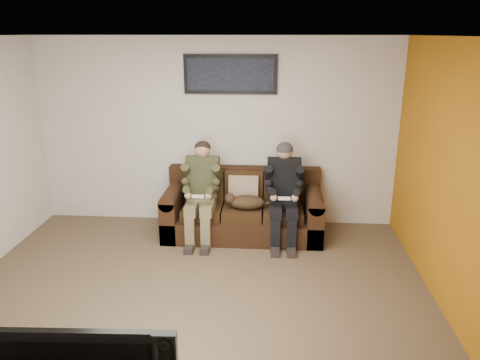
# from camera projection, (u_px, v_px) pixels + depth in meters

# --- Properties ---
(floor) EXTENTS (5.00, 5.00, 0.00)m
(floor) POSITION_uv_depth(u_px,v_px,m) (192.00, 304.00, 4.75)
(floor) COLOR brown
(floor) RESTS_ON ground
(ceiling) EXTENTS (5.00, 5.00, 0.00)m
(ceiling) POSITION_uv_depth(u_px,v_px,m) (182.00, 36.00, 3.97)
(ceiling) COLOR silver
(ceiling) RESTS_ON ground
(wall_back) EXTENTS (5.00, 0.00, 5.00)m
(wall_back) POSITION_uv_depth(u_px,v_px,m) (216.00, 133.00, 6.50)
(wall_back) COLOR beige
(wall_back) RESTS_ON ground
(wall_front) EXTENTS (5.00, 0.00, 5.00)m
(wall_front) POSITION_uv_depth(u_px,v_px,m) (104.00, 326.00, 2.22)
(wall_front) COLOR beige
(wall_front) RESTS_ON ground
(wall_right) EXTENTS (0.00, 4.50, 4.50)m
(wall_right) POSITION_uv_depth(u_px,v_px,m) (463.00, 188.00, 4.19)
(wall_right) COLOR beige
(wall_right) RESTS_ON ground
(accent_wall_right) EXTENTS (0.00, 4.50, 4.50)m
(accent_wall_right) POSITION_uv_depth(u_px,v_px,m) (462.00, 188.00, 4.19)
(accent_wall_right) COLOR #AB6611
(accent_wall_right) RESTS_ON ground
(sofa) EXTENTS (2.09, 0.90, 0.86)m
(sofa) POSITION_uv_depth(u_px,v_px,m) (243.00, 210.00, 6.36)
(sofa) COLOR black
(sofa) RESTS_ON ground
(throw_pillow) EXTENTS (0.40, 0.19, 0.40)m
(throw_pillow) POSITION_uv_depth(u_px,v_px,m) (243.00, 189.00, 6.31)
(throw_pillow) COLOR #9E8268
(throw_pillow) RESTS_ON sofa
(throw_blanket) EXTENTS (0.43, 0.21, 0.08)m
(throw_blanket) POSITION_uv_depth(u_px,v_px,m) (199.00, 166.00, 6.49)
(throw_blanket) COLOR tan
(throw_blanket) RESTS_ON sofa
(person_left) EXTENTS (0.51, 0.87, 1.27)m
(person_left) POSITION_uv_depth(u_px,v_px,m) (202.00, 186.00, 6.11)
(person_left) COLOR olive
(person_left) RESTS_ON sofa
(person_right) EXTENTS (0.51, 0.86, 1.28)m
(person_right) POSITION_uv_depth(u_px,v_px,m) (284.00, 188.00, 6.04)
(person_right) COLOR black
(person_right) RESTS_ON sofa
(cat) EXTENTS (0.66, 0.26, 0.24)m
(cat) POSITION_uv_depth(u_px,v_px,m) (246.00, 202.00, 6.11)
(cat) COLOR #4A321D
(cat) RESTS_ON sofa
(framed_poster) EXTENTS (1.25, 0.05, 0.52)m
(framed_poster) POSITION_uv_depth(u_px,v_px,m) (230.00, 74.00, 6.21)
(framed_poster) COLOR black
(framed_poster) RESTS_ON wall_back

